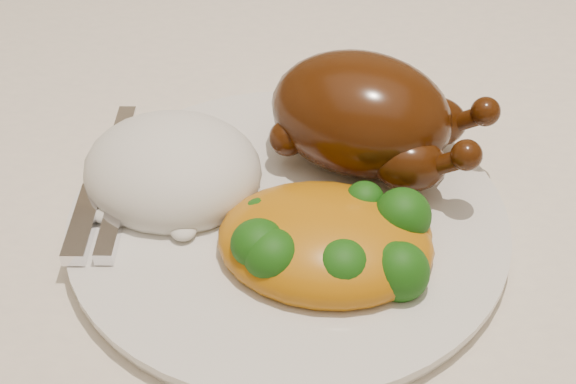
{
  "coord_description": "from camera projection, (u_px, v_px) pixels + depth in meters",
  "views": [
    {
      "loc": [
        -0.04,
        -0.44,
        1.15
      ],
      "look_at": [
        -0.08,
        -0.04,
        0.8
      ],
      "focal_mm": 50.0,
      "sensor_mm": 36.0,
      "label": 1
    }
  ],
  "objects": [
    {
      "name": "cutlery",
      "position": [
        108.0,
        198.0,
        0.55
      ],
      "size": [
        0.04,
        0.17,
        0.01
      ],
      "rotation": [
        0.0,
        0.0,
        0.08
      ],
      "color": "silver",
      "rests_on": "dinner_plate"
    },
    {
      "name": "tablecloth",
      "position": [
        397.0,
        230.0,
        0.59
      ],
      "size": [
        1.73,
        1.03,
        0.18
      ],
      "color": "beige",
      "rests_on": "dining_table"
    },
    {
      "name": "mac_and_cheese",
      "position": [
        335.0,
        242.0,
        0.51
      ],
      "size": [
        0.14,
        0.11,
        0.05
      ],
      "rotation": [
        0.0,
        0.0,
        -0.06
      ],
      "color": "#C67A0C",
      "rests_on": "dinner_plate"
    },
    {
      "name": "roast_chicken",
      "position": [
        366.0,
        115.0,
        0.56
      ],
      "size": [
        0.17,
        0.14,
        0.08
      ],
      "rotation": [
        0.0,
        0.0,
        -0.32
      ],
      "color": "#3F1D06",
      "rests_on": "dinner_plate"
    },
    {
      "name": "dinner_plate",
      "position": [
        288.0,
        221.0,
        0.55
      ],
      "size": [
        0.36,
        0.36,
        0.01
      ],
      "primitive_type": "cylinder",
      "rotation": [
        0.0,
        0.0,
        0.28
      ],
      "color": "white",
      "rests_on": "tablecloth"
    },
    {
      "name": "dining_table",
      "position": [
        389.0,
        296.0,
        0.64
      ],
      "size": [
        1.6,
        0.9,
        0.76
      ],
      "color": "brown",
      "rests_on": "floor"
    },
    {
      "name": "rice_mound",
      "position": [
        173.0,
        171.0,
        0.56
      ],
      "size": [
        0.15,
        0.14,
        0.07
      ],
      "rotation": [
        0.0,
        0.0,
        -0.21
      ],
      "color": "white",
      "rests_on": "dinner_plate"
    }
  ]
}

